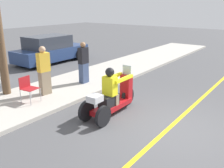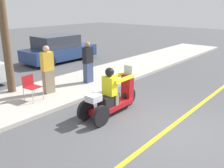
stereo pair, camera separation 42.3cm
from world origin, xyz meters
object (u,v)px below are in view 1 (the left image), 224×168
at_px(parked_car_lot_far, 50,50).
at_px(tree_trunk, 1,45).
at_px(folding_chair_set_back, 28,87).
at_px(spectator_mid_group, 84,63).
at_px(spectator_near_curb, 44,72).
at_px(motorcycle_trike, 112,97).

bearing_deg(parked_car_lot_far, tree_trunk, -146.30).
bearing_deg(folding_chair_set_back, spectator_mid_group, -1.09).
height_order(spectator_near_curb, spectator_mid_group, spectator_near_curb).
height_order(motorcycle_trike, spectator_near_curb, spectator_near_curb).
bearing_deg(folding_chair_set_back, spectator_near_curb, 8.95).
xyz_separation_m(spectator_near_curb, spectator_mid_group, (1.81, -0.17, -0.03)).
bearing_deg(parked_car_lot_far, motorcycle_trike, -117.48).
xyz_separation_m(motorcycle_trike, parked_car_lot_far, (3.65, 7.01, 0.19)).
relative_size(folding_chair_set_back, tree_trunk, 0.24).
relative_size(motorcycle_trike, spectator_mid_group, 1.38).
bearing_deg(spectator_mid_group, motorcycle_trike, -121.41).
xyz_separation_m(spectator_near_curb, folding_chair_set_back, (-0.79, -0.12, -0.31)).
bearing_deg(spectator_mid_group, parked_car_lot_far, 64.92).
bearing_deg(spectator_mid_group, spectator_near_curb, 174.49).
bearing_deg(spectator_near_curb, spectator_mid_group, -5.51).
bearing_deg(spectator_near_curb, motorcycle_trike, -84.75).
xyz_separation_m(spectator_mid_group, folding_chair_set_back, (-2.60, 0.05, -0.29)).
bearing_deg(tree_trunk, folding_chair_set_back, -90.19).
height_order(spectator_mid_group, tree_trunk, tree_trunk).
bearing_deg(parked_car_lot_far, folding_chair_set_back, -136.78).
xyz_separation_m(folding_chair_set_back, parked_car_lot_far, (4.69, 4.41, 0.09)).
relative_size(spectator_mid_group, tree_trunk, 0.48).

